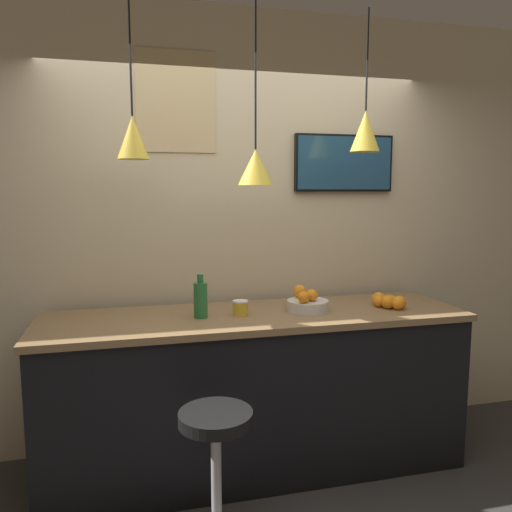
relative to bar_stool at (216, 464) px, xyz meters
The scene contains 12 objects.
back_wall 1.56m from the bar_stool, 72.24° to the left, with size 8.00×0.06×2.90m.
service_counter 0.75m from the bar_stool, 61.19° to the left, with size 2.56×0.72×0.99m.
bar_stool is the anchor object (origin of this frame).
fruit_bowl 1.11m from the bar_stool, 43.11° to the left, with size 0.25×0.25×0.15m.
orange_pile 1.47m from the bar_stool, 25.95° to the left, with size 0.18×0.22×0.09m.
juice_bottle 0.92m from the bar_stool, 88.10° to the left, with size 0.08×0.08×0.26m.
spread_jar 0.91m from the bar_stool, 67.75° to the left, with size 0.09×0.09×0.09m.
pendant_lamp_left 1.75m from the bar_stool, 116.63° to the left, with size 0.17×0.17×0.91m.
pendant_lamp_middle 1.62m from the bar_stool, 61.60° to the left, with size 0.21×0.21×1.05m.
pendant_lamp_right 2.07m from the bar_stool, 32.29° to the left, with size 0.18×0.18×0.84m.
mounted_tv 2.13m from the bar_stool, 44.26° to the left, with size 0.72×0.04×0.39m.
wall_poster 2.15m from the bar_stool, 93.00° to the left, with size 0.50×0.01×0.63m.
Camera 1 is at (-0.71, -2.13, 1.73)m, focal length 35.00 mm.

